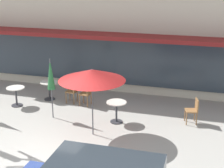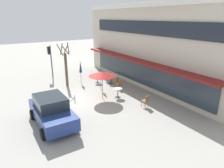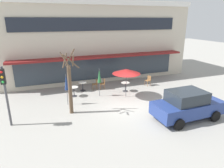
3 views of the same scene
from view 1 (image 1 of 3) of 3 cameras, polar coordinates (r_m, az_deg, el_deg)
ground_plane at (r=10.14m, az=-9.71°, el=-11.99°), size 80.00×80.00×0.00m
cafe_table_near_wall at (r=13.93m, az=-15.67°, el=-1.51°), size 0.70×0.70×0.76m
cafe_table_streetside at (r=14.31m, az=-10.42°, el=-0.59°), size 0.70×0.70×0.76m
cafe_table_by_tree at (r=11.96m, az=0.74°, el=-4.09°), size 0.70×0.70×0.76m
patio_umbrella_green_folded at (r=12.15m, az=-10.16°, el=1.55°), size 0.28×0.28×2.20m
patio_umbrella_cream_folded at (r=10.57m, az=-3.37°, el=1.52°), size 2.10×2.10×2.20m
cafe_chair_0 at (r=13.48m, az=-4.18°, el=-1.47°), size 0.44×0.44×0.89m
cafe_chair_1 at (r=13.82m, az=-6.46°, el=-1.03°), size 0.42×0.42×0.89m
cafe_chair_2 at (r=12.21m, az=13.39°, el=-4.08°), size 0.49×0.49×0.89m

